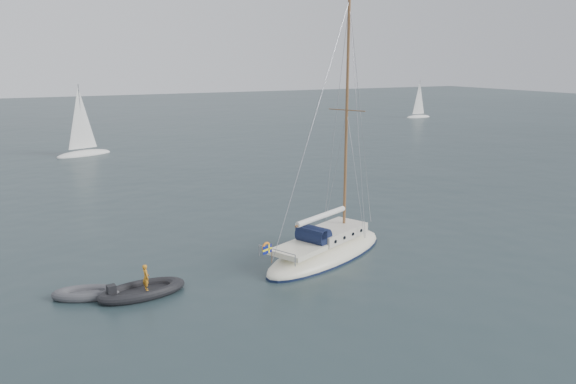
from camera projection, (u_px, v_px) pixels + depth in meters
name	position (u px, v px, depth m)	size (l,w,h in m)	color
ground	(291.00, 252.00, 32.06)	(300.00, 300.00, 0.00)	black
sailboat	(327.00, 238.00, 31.03)	(10.12, 3.03, 14.42)	white
dinghy	(86.00, 293.00, 25.89)	(3.10, 1.40, 0.44)	#444448
rib	(142.00, 290.00, 26.13)	(4.16, 1.89, 1.48)	black
distant_yacht_c	(81.00, 123.00, 63.32)	(6.42, 3.42, 8.51)	white
distant_yacht_b	(419.00, 101.00, 104.62)	(5.53, 2.95, 7.32)	white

